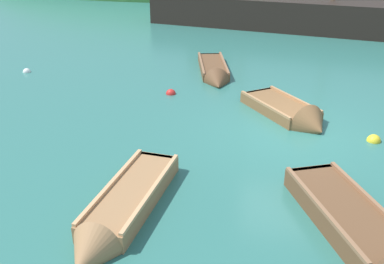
% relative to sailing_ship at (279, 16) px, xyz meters
% --- Properties ---
extents(ground_plane, '(120.00, 120.00, 0.00)m').
position_rel_sailing_ship_xyz_m(ground_plane, '(-0.44, -14.57, -0.58)').
color(ground_plane, '#2D6B60').
extents(sailing_ship, '(17.35, 7.62, 11.98)m').
position_rel_sailing_ship_xyz_m(sailing_ship, '(0.00, 0.00, 0.00)').
color(sailing_ship, black).
rests_on(sailing_ship, ground).
extents(rowboat_outer_right, '(2.24, 3.83, 1.04)m').
position_rel_sailing_ship_xyz_m(rowboat_outer_right, '(0.37, -18.93, -0.44)').
color(rowboat_outer_right, brown).
rests_on(rowboat_outer_right, ground).
extents(rowboat_center, '(1.50, 3.72, 0.90)m').
position_rel_sailing_ship_xyz_m(rowboat_center, '(-3.92, -18.73, -0.46)').
color(rowboat_center, '#9E7047').
rests_on(rowboat_center, ground).
extents(rowboat_portside, '(2.66, 3.20, 1.12)m').
position_rel_sailing_ship_xyz_m(rowboat_portside, '(-0.38, -13.53, -0.48)').
color(rowboat_portside, brown).
rests_on(rowboat_portside, ground).
extents(rowboat_near_dock, '(1.58, 3.91, 0.92)m').
position_rel_sailing_ship_xyz_m(rowboat_near_dock, '(-2.90, -9.67, -0.50)').
color(rowboat_near_dock, brown).
rests_on(rowboat_near_dock, ground).
extents(buoy_red, '(0.33, 0.33, 0.33)m').
position_rel_sailing_ship_xyz_m(buoy_red, '(-4.16, -11.95, -0.58)').
color(buoy_red, red).
rests_on(buoy_red, ground).
extents(buoy_yellow, '(0.35, 0.35, 0.35)m').
position_rel_sailing_ship_xyz_m(buoy_yellow, '(1.61, -14.78, -0.58)').
color(buoy_yellow, yellow).
rests_on(buoy_yellow, ground).
extents(buoy_white, '(0.30, 0.30, 0.30)m').
position_rel_sailing_ship_xyz_m(buoy_white, '(-10.07, -10.24, -0.58)').
color(buoy_white, white).
rests_on(buoy_white, ground).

